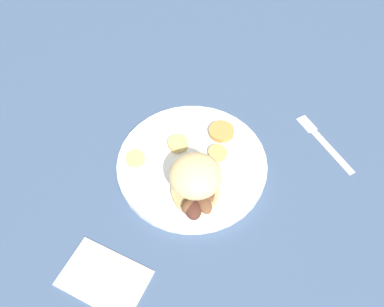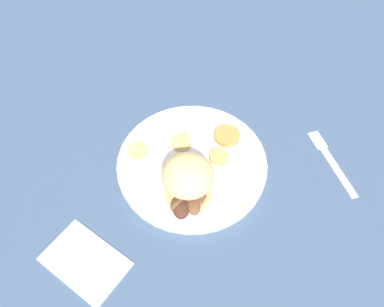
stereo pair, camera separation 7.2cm
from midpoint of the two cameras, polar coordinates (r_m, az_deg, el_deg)
ground_plane at (r=0.76m, az=2.72°, el=-2.08°), size 4.00×4.00×0.00m
dinner_plate at (r=0.75m, az=2.75°, el=-1.66°), size 0.30×0.30×0.02m
sandwich at (r=0.66m, az=2.55°, el=-4.60°), size 0.11×0.09×0.09m
potato_round_0 at (r=0.76m, az=1.09°, el=1.60°), size 0.04×0.04×0.01m
potato_round_1 at (r=0.75m, az=6.92°, el=-0.97°), size 0.04×0.04×0.01m
potato_round_2 at (r=0.76m, az=-5.66°, el=0.25°), size 0.04×0.04×0.01m
potato_round_3 at (r=0.78m, az=8.01°, el=2.51°), size 0.05×0.05×0.01m
fork at (r=0.83m, az=22.92°, el=-1.32°), size 0.17×0.05×0.00m
napkin at (r=0.68m, az=-13.02°, el=-15.94°), size 0.16×0.17×0.01m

